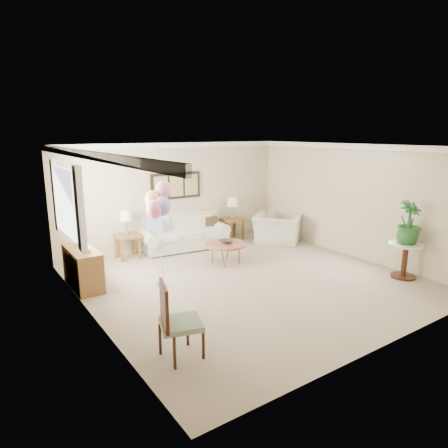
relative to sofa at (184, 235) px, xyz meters
name	(u,v)px	position (x,y,z in m)	size (l,w,h in m)	color
ground_plane	(248,280)	(-0.04, -2.69, -0.33)	(6.00, 6.00, 0.00)	tan
room_shell	(242,199)	(-0.15, -2.59, 1.29)	(6.04, 6.04, 2.60)	beige
wall_art_triptych	(176,186)	(-0.04, 0.28, 1.22)	(1.35, 0.06, 0.65)	black
sofa	(184,235)	(0.00, 0.00, 0.00)	(2.37, 1.07, 0.84)	beige
end_table_left	(127,238)	(-1.47, 0.00, 0.15)	(0.53, 0.48, 0.57)	olive
end_table_right	(232,222)	(1.50, 0.03, 0.16)	(0.54, 0.49, 0.58)	olive
lamp_left	(126,216)	(-1.47, 0.00, 0.67)	(0.32, 0.32, 0.56)	gray
lamp_right	(233,202)	(1.50, 0.03, 0.69)	(0.32, 0.32, 0.57)	gray
coffee_table	(226,245)	(0.19, -1.55, 0.09)	(0.91, 0.91, 0.46)	#9B6041
decor_bowl	(226,242)	(0.22, -1.55, 0.16)	(0.28, 0.28, 0.07)	#322A25
armchair	(277,229)	(2.28, -0.92, 0.04)	(1.14, 1.00, 0.74)	beige
side_table	(405,252)	(2.64, -4.30, 0.20)	(0.66, 0.66, 0.71)	silver
potted_plant	(409,222)	(2.63, -4.30, 0.80)	(0.48, 0.48, 0.85)	#1C4820
accent_chair	(175,319)	(-2.51, -4.36, 0.21)	(0.64, 0.64, 1.05)	gray
credenza	(83,268)	(-2.80, -1.19, 0.04)	(0.46, 1.20, 0.74)	olive
vase_white	(86,248)	(-2.78, -1.48, 0.49)	(0.17, 0.17, 0.17)	silver
vase_sage	(78,241)	(-2.78, -0.90, 0.49)	(0.16, 0.16, 0.17)	beige
balloon_cluster	(159,203)	(-1.59, -2.02, 1.28)	(0.57, 0.52, 2.00)	gray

